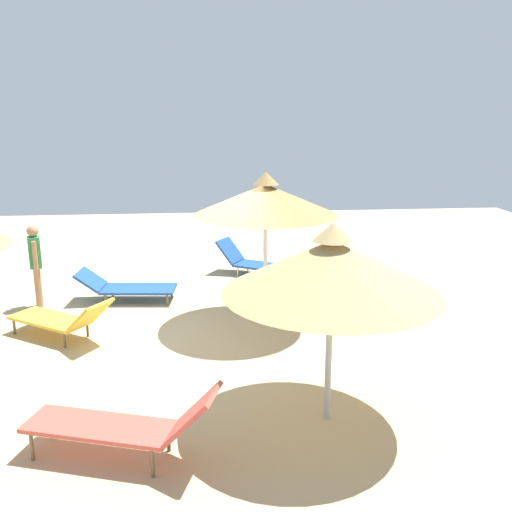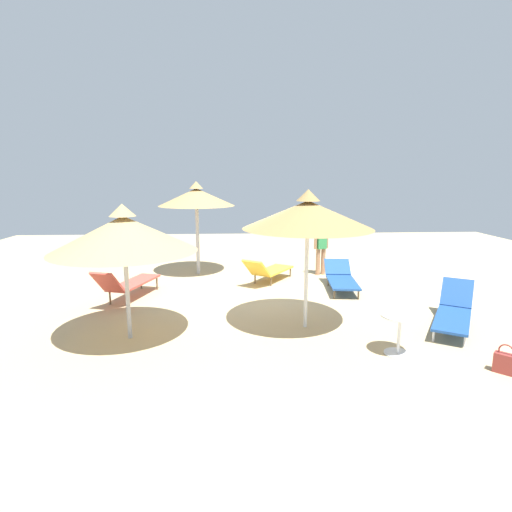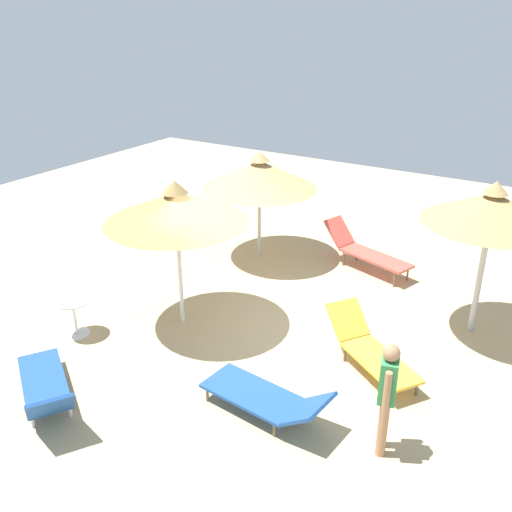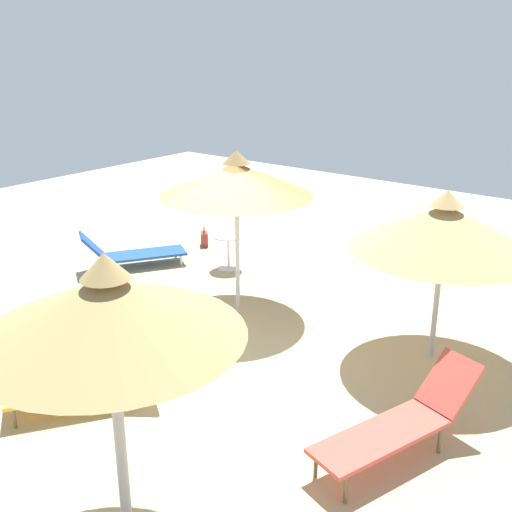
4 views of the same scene
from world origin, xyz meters
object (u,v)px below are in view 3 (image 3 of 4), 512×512
(parasol_umbrella_near_right, at_px, (176,207))
(lounge_chair_edge, at_px, (369,348))
(lounge_chair_far_left, at_px, (365,250))
(person_standing_near_left, at_px, (387,392))
(parasol_umbrella_center, at_px, (259,174))
(lounge_chair_back, at_px, (267,397))
(parasol_umbrella_far_right, at_px, (492,209))
(lounge_chair_front, at_px, (45,388))
(side_table_round, at_px, (74,311))

(parasol_umbrella_near_right, xyz_separation_m, lounge_chair_edge, (-0.45, 3.49, -1.89))
(lounge_chair_far_left, distance_m, person_standing_near_left, 5.74)
(parasol_umbrella_center, relative_size, lounge_chair_back, 1.29)
(parasol_umbrella_far_right, xyz_separation_m, person_standing_near_left, (3.74, -0.33, -1.41))
(lounge_chair_front, bearing_deg, parasol_umbrella_far_right, 138.70)
(parasol_umbrella_far_right, relative_size, lounge_chair_edge, 1.44)
(parasol_umbrella_near_right, xyz_separation_m, parasol_umbrella_center, (-3.37, -0.39, -0.29))
(lounge_chair_edge, height_order, lounge_chair_far_left, lounge_chair_far_left)
(lounge_chair_back, bearing_deg, lounge_chair_front, -61.57)
(parasol_umbrella_far_right, xyz_separation_m, side_table_round, (3.89, -6.00, -1.86))
(parasol_umbrella_near_right, height_order, lounge_chair_edge, parasol_umbrella_near_right)
(parasol_umbrella_near_right, height_order, person_standing_near_left, parasol_umbrella_near_right)
(parasol_umbrella_near_right, distance_m, parasol_umbrella_center, 3.41)
(lounge_chair_back, xyz_separation_m, person_standing_near_left, (-0.21, 1.65, 0.63))
(lounge_chair_back, height_order, lounge_chair_front, lounge_chair_front)
(parasol_umbrella_center, xyz_separation_m, lounge_chair_far_left, (-0.63, 2.38, -1.53))
(parasol_umbrella_center, height_order, person_standing_near_left, parasol_umbrella_center)
(parasol_umbrella_far_right, relative_size, lounge_chair_far_left, 1.25)
(lounge_chair_front, relative_size, side_table_round, 2.96)
(parasol_umbrella_center, bearing_deg, lounge_chair_edge, 53.07)
(parasol_umbrella_center, bearing_deg, lounge_chair_front, 2.10)
(lounge_chair_front, bearing_deg, lounge_chair_edge, 133.10)
(parasol_umbrella_center, relative_size, lounge_chair_far_left, 1.16)
(lounge_chair_back, height_order, lounge_chair_far_left, lounge_chair_far_left)
(lounge_chair_front, relative_size, lounge_chair_edge, 1.07)
(parasol_umbrella_near_right, height_order, parasol_umbrella_center, parasol_umbrella_near_right)
(lounge_chair_far_left, height_order, person_standing_near_left, person_standing_near_left)
(side_table_round, bearing_deg, lounge_chair_front, 36.45)
(lounge_chair_far_left, bearing_deg, lounge_chair_front, -17.13)
(lounge_chair_far_left, bearing_deg, parasol_umbrella_far_right, 61.04)
(lounge_chair_back, xyz_separation_m, lounge_chair_far_left, (-5.43, -0.69, 0.13))
(parasol_umbrella_center, distance_m, lounge_chair_edge, 5.12)
(lounge_chair_front, distance_m, lounge_chair_edge, 5.00)
(parasol_umbrella_near_right, distance_m, lounge_chair_far_left, 4.83)
(lounge_chair_back, distance_m, lounge_chair_front, 3.23)
(lounge_chair_back, height_order, person_standing_near_left, person_standing_near_left)
(lounge_chair_back, xyz_separation_m, lounge_chair_front, (1.54, -2.84, 0.02))
(parasol_umbrella_far_right, xyz_separation_m, lounge_chair_back, (3.95, -1.98, -2.04))
(lounge_chair_front, bearing_deg, lounge_chair_far_left, 162.87)
(parasol_umbrella_far_right, relative_size, parasol_umbrella_center, 1.08)
(person_standing_near_left, bearing_deg, lounge_chair_front, -68.77)
(lounge_chair_far_left, bearing_deg, side_table_round, -31.82)
(parasol_umbrella_far_right, distance_m, parasol_umbrella_center, 5.14)
(parasol_umbrella_far_right, relative_size, person_standing_near_left, 1.72)
(parasol_umbrella_near_right, xyz_separation_m, lounge_chair_back, (1.43, 2.68, -1.95))
(parasol_umbrella_far_right, distance_m, person_standing_near_left, 4.02)
(parasol_umbrella_far_right, height_order, side_table_round, parasol_umbrella_far_right)
(parasol_umbrella_near_right, height_order, lounge_chair_back, parasol_umbrella_near_right)
(person_standing_near_left, relative_size, side_table_round, 2.33)
(lounge_chair_far_left, bearing_deg, person_standing_near_left, 24.13)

